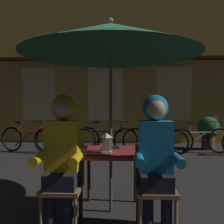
{
  "coord_description": "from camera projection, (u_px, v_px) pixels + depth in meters",
  "views": [
    {
      "loc": [
        0.16,
        -2.94,
        1.32
      ],
      "look_at": [
        0.0,
        0.3,
        1.19
      ],
      "focal_mm": 39.79,
      "sensor_mm": 36.0,
      "label": 1
    }
  ],
  "objects": [
    {
      "name": "ground_plane",
      "position": [
        111.0,
        212.0,
        2.99
      ],
      "size": [
        60.0,
        60.0,
        0.0
      ],
      "primitive_type": "plane",
      "color": "#2D2B28"
    },
    {
      "name": "chair_right",
      "position": [
        155.0,
        182.0,
        2.58
      ],
      "size": [
        0.4,
        0.4,
        0.87
      ],
      "color": "olive",
      "rests_on": "ground_plane"
    },
    {
      "name": "bicycle_third",
      "position": [
        106.0,
        139.0,
        6.55
      ],
      "size": [
        1.67,
        0.24,
        0.84
      ],
      "color": "black",
      "rests_on": "ground_plane"
    },
    {
      "name": "chair_left",
      "position": [
        64.0,
        181.0,
        2.63
      ],
      "size": [
        0.4,
        0.4,
        0.87
      ],
      "color": "olive",
      "rests_on": "ground_plane"
    },
    {
      "name": "person_right_hooded",
      "position": [
        156.0,
        149.0,
        2.51
      ],
      "size": [
        0.45,
        0.56,
        1.4
      ],
      "color": "black",
      "rests_on": "ground_plane"
    },
    {
      "name": "lantern",
      "position": [
        106.0,
        142.0,
        2.86
      ],
      "size": [
        0.11,
        0.11,
        0.23
      ],
      "color": "white",
      "rests_on": "cafe_table"
    },
    {
      "name": "bicycle_fifth",
      "position": [
        200.0,
        140.0,
        6.37
      ],
      "size": [
        1.67,
        0.24,
        0.84
      ],
      "color": "black",
      "rests_on": "ground_plane"
    },
    {
      "name": "patio_umbrella",
      "position": [
        111.0,
        40.0,
        2.91
      ],
      "size": [
        2.1,
        2.1,
        2.31
      ],
      "color": "#4C4C51",
      "rests_on": "ground_plane"
    },
    {
      "name": "bicycle_fourth",
      "position": [
        155.0,
        141.0,
        6.27
      ],
      "size": [
        1.65,
        0.42,
        0.84
      ],
      "color": "black",
      "rests_on": "ground_plane"
    },
    {
      "name": "shopfront_building",
      "position": [
        139.0,
        49.0,
        8.22
      ],
      "size": [
        10.0,
        0.93,
        6.2
      ],
      "color": "gold",
      "rests_on": "ground_plane"
    },
    {
      "name": "cafe_table",
      "position": [
        111.0,
        159.0,
        2.97
      ],
      "size": [
        0.72,
        0.72,
        0.74
      ],
      "color": "maroon",
      "rests_on": "ground_plane"
    },
    {
      "name": "bicycle_second",
      "position": [
        65.0,
        140.0,
        6.42
      ],
      "size": [
        1.67,
        0.27,
        0.84
      ],
      "color": "black",
      "rests_on": "ground_plane"
    },
    {
      "name": "person_left_hooded",
      "position": [
        62.0,
        148.0,
        2.56
      ],
      "size": [
        0.45,
        0.56,
        1.4
      ],
      "color": "black",
      "rests_on": "ground_plane"
    },
    {
      "name": "bicycle_nearest",
      "position": [
        28.0,
        139.0,
        6.51
      ],
      "size": [
        1.64,
        0.46,
        0.84
      ],
      "color": "black",
      "rests_on": "ground_plane"
    },
    {
      "name": "book",
      "position": [
        111.0,
        147.0,
        3.14
      ],
      "size": [
        0.21,
        0.16,
        0.02
      ],
      "primitive_type": "cube",
      "rotation": [
        0.0,
        0.0,
        0.11
      ],
      "color": "black",
      "rests_on": "cafe_table"
    },
    {
      "name": "potted_plant",
      "position": [
        208.0,
        130.0,
        6.95
      ],
      "size": [
        0.6,
        0.6,
        0.92
      ],
      "color": "brown",
      "rests_on": "ground_plane"
    }
  ]
}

